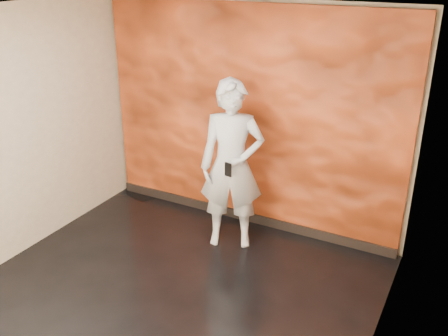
% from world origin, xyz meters
% --- Properties ---
extents(room, '(4.02, 4.02, 2.81)m').
position_xyz_m(room, '(0.00, 0.00, 1.40)').
color(room, black).
rests_on(room, ground).
extents(feature_wall, '(3.90, 0.06, 2.75)m').
position_xyz_m(feature_wall, '(0.00, 1.96, 1.38)').
color(feature_wall, '#FE6027').
rests_on(feature_wall, ground).
extents(baseboard, '(3.90, 0.04, 0.12)m').
position_xyz_m(baseboard, '(0.00, 1.92, 0.06)').
color(baseboard, black).
rests_on(baseboard, ground).
extents(man, '(0.86, 0.73, 2.01)m').
position_xyz_m(man, '(0.09, 1.36, 1.01)').
color(man, '#959AA5').
rests_on(man, ground).
extents(phone, '(0.09, 0.03, 0.16)m').
position_xyz_m(phone, '(0.17, 1.11, 1.07)').
color(phone, black).
rests_on(phone, man).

